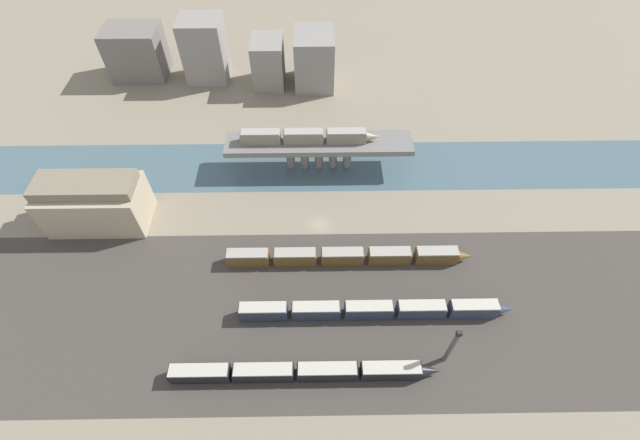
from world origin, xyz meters
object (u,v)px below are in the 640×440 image
Objects in this scene: warehouse_building at (94,203)px; signal_tower at (452,346)px; train_yard_near at (303,372)px; train_yard_far at (347,257)px; train_yard_mid at (374,310)px; train_on_bridge at (309,136)px.

warehouse_building reaches higher than signal_tower.
train_yard_near is at bearing -38.27° from warehouse_building.
train_yard_far is at bearing 69.26° from train_yard_near.
train_yard_mid is at bearing 143.45° from signal_tower.
train_on_bridge is 2.92× the size of signal_tower.
warehouse_building is (-51.68, -18.86, -4.11)m from train_on_bridge.
train_on_bridge is at bearing 106.55° from train_yard_mid.
train_on_bridge is at bearing 105.28° from train_yard_far.
train_yard_mid is at bearing 40.64° from train_yard_near.
signal_tower is at bearing -64.19° from train_on_bridge.
signal_tower is (27.00, -55.81, -4.49)m from train_on_bridge.
train_yard_far is 62.11m from warehouse_building.
train_yard_mid is 4.63× the size of signal_tower.
train_on_bridge is at bearing 20.05° from warehouse_building.
train_yard_mid is 17.15m from signal_tower.
train_on_bridge is 0.64× the size of train_yard_far.
train_yard_mid reaches higher than train_yard_near.
train_yard_near is (-1.22, -58.68, -8.91)m from train_on_bridge.
signal_tower reaches higher than train_yard_far.
signal_tower reaches higher than train_on_bridge.
train_yard_mid is 1.02× the size of train_yard_far.
train_on_bridge is 0.63× the size of train_yard_mid.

